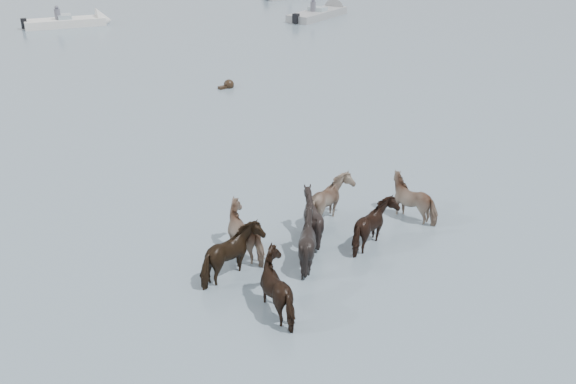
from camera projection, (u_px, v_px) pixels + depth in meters
ground at (336, 291)px, 12.72m from camera, size 400.00×400.00×0.00m
pony_herd at (313, 233)px, 13.95m from camera, size 6.77×3.74×1.30m
swimming_pony at (228, 85)px, 26.39m from camera, size 0.72×0.44×0.44m
motorboat_c at (78, 22)px, 39.26m from camera, size 5.46×2.98×1.92m
motorboat_d at (323, 13)px, 42.33m from camera, size 5.97×3.27×1.92m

